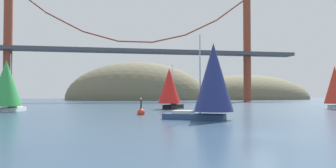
{
  "coord_description": "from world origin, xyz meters",
  "views": [
    {
      "loc": [
        -11.23,
        -22.89,
        3.05
      ],
      "look_at": [
        0.0,
        34.81,
        4.68
      ],
      "focal_mm": 35.69,
      "sensor_mm": 36.0,
      "label": 1
    }
  ],
  "objects_px": {
    "sailboat_red_spinnaker": "(170,87)",
    "sailboat_navy_sail": "(212,80)",
    "sailboat_scarlet_sail": "(335,86)",
    "sailboat_green_sail": "(6,85)",
    "channel_buoy": "(141,112)"
  },
  "relations": [
    {
      "from": "sailboat_navy_sail",
      "to": "channel_buoy",
      "type": "relative_size",
      "value": 3.74
    },
    {
      "from": "sailboat_green_sail",
      "to": "channel_buoy",
      "type": "xyz_separation_m",
      "value": [
        20.73,
        -10.89,
        -4.1
      ]
    },
    {
      "from": "sailboat_navy_sail",
      "to": "sailboat_scarlet_sail",
      "type": "xyz_separation_m",
      "value": [
        31.96,
        20.81,
        -0.2
      ]
    },
    {
      "from": "sailboat_scarlet_sail",
      "to": "sailboat_green_sail",
      "type": "distance_m",
      "value": 59.63
    },
    {
      "from": "sailboat_red_spinnaker",
      "to": "sailboat_scarlet_sail",
      "type": "xyz_separation_m",
      "value": [
        31.58,
        -5.97,
        0.21
      ]
    },
    {
      "from": "sailboat_navy_sail",
      "to": "sailboat_red_spinnaker",
      "type": "bearing_deg",
      "value": 89.18
    },
    {
      "from": "channel_buoy",
      "to": "sailboat_scarlet_sail",
      "type": "bearing_deg",
      "value": 14.25
    },
    {
      "from": "sailboat_navy_sail",
      "to": "sailboat_green_sail",
      "type": "distance_m",
      "value": 35.23
    },
    {
      "from": "sailboat_red_spinnaker",
      "to": "sailboat_navy_sail",
      "type": "distance_m",
      "value": 26.79
    },
    {
      "from": "sailboat_red_spinnaker",
      "to": "channel_buoy",
      "type": "xyz_separation_m",
      "value": [
        -7.3,
        -15.85,
        -3.81
      ]
    },
    {
      "from": "sailboat_scarlet_sail",
      "to": "sailboat_green_sail",
      "type": "relative_size",
      "value": 0.91
    },
    {
      "from": "sailboat_scarlet_sail",
      "to": "sailboat_green_sail",
      "type": "xyz_separation_m",
      "value": [
        -59.62,
        1.01,
        0.08
      ]
    },
    {
      "from": "sailboat_red_spinnaker",
      "to": "channel_buoy",
      "type": "relative_size",
      "value": 3.29
    },
    {
      "from": "sailboat_green_sail",
      "to": "sailboat_red_spinnaker",
      "type": "bearing_deg",
      "value": 10.03
    },
    {
      "from": "sailboat_navy_sail",
      "to": "channel_buoy",
      "type": "bearing_deg",
      "value": 122.34
    }
  ]
}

